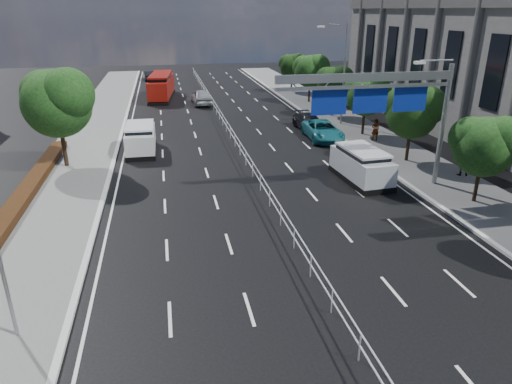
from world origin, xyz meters
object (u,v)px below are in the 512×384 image
object	(u,v)px
pedestrian_a	(375,130)
red_bus	(161,85)
white_minivan	(141,139)
near_car_silver	(201,97)
pedestrian_b	(463,162)
parked_car_dark	(309,122)
near_car_dark	(148,76)
overhead_gantry	(384,95)
parked_car_teal	(323,130)
silver_minivan	(361,165)

from	to	relation	value
pedestrian_a	red_bus	bearing A→B (deg)	-54.07
white_minivan	near_car_silver	size ratio (longest dim) A/B	0.98
near_car_silver	pedestrian_b	xyz separation A→B (m)	(14.07, -27.58, 0.17)
near_car_silver	parked_car_dark	distance (m)	16.05
near_car_dark	parked_car_dark	bearing A→B (deg)	105.29
overhead_gantry	white_minivan	size ratio (longest dim) A/B	2.10
parked_car_dark	pedestrian_a	bearing A→B (deg)	-56.60
parked_car_dark	pedestrian_b	distance (m)	15.02
white_minivan	parked_car_dark	size ratio (longest dim) A/B	1.04
parked_car_teal	silver_minivan	bearing A→B (deg)	-93.19
silver_minivan	parked_car_teal	bearing A→B (deg)	80.72
overhead_gantry	silver_minivan	distance (m)	4.85
white_minivan	pedestrian_b	distance (m)	22.41
red_bus	pedestrian_a	world-z (taller)	red_bus
white_minivan	near_car_silver	bearing A→B (deg)	71.51
white_minivan	parked_car_dark	bearing A→B (deg)	16.44
silver_minivan	parked_car_teal	world-z (taller)	silver_minivan
overhead_gantry	parked_car_teal	xyz separation A→B (m)	(0.69, 11.41, -4.86)
overhead_gantry	red_bus	xyz separation A→B (m)	(-12.08, 33.34, -4.09)
red_bus	parked_car_dark	world-z (taller)	red_bus
near_car_silver	silver_minivan	bearing A→B (deg)	103.28
pedestrian_a	pedestrian_b	distance (m)	9.02
near_car_silver	pedestrian_b	bearing A→B (deg)	114.75
near_car_dark	pedestrian_b	xyz separation A→B (m)	(20.24, -48.43, 0.34)
white_minivan	pedestrian_a	distance (m)	18.42
overhead_gantry	near_car_dark	distance (m)	51.50
near_car_silver	parked_car_dark	world-z (taller)	near_car_silver
red_bus	near_car_dark	xyz separation A→B (m)	(-1.83, 16.00, -0.83)
white_minivan	silver_minivan	size ratio (longest dim) A/B	0.95
near_car_dark	pedestrian_a	size ratio (longest dim) A/B	2.35
silver_minivan	parked_car_dark	xyz separation A→B (m)	(0.84, 13.22, -0.34)
parked_car_teal	red_bus	bearing A→B (deg)	122.44
pedestrian_a	near_car_dark	bearing A→B (deg)	-64.25
parked_car_teal	pedestrian_a	distance (m)	4.19
overhead_gantry	pedestrian_b	xyz separation A→B (m)	(6.33, 0.92, -4.59)
near_car_dark	pedestrian_a	world-z (taller)	pedestrian_a
parked_car_teal	pedestrian_a	world-z (taller)	pedestrian_a
parked_car_teal	pedestrian_b	xyz separation A→B (m)	(5.64, -10.50, 0.27)
pedestrian_a	overhead_gantry	bearing A→B (deg)	65.84
silver_minivan	parked_car_teal	distance (m)	9.89
red_bus	near_car_dark	world-z (taller)	red_bus
pedestrian_b	overhead_gantry	bearing A→B (deg)	26.91
white_minivan	near_car_dark	bearing A→B (deg)	90.51
white_minivan	parked_car_teal	size ratio (longest dim) A/B	0.90
red_bus	silver_minivan	xyz separation A→B (m)	(11.84, -31.77, -0.50)
near_car_dark	pedestrian_a	bearing A→B (deg)	107.48
near_car_silver	pedestrian_a	bearing A→B (deg)	120.94
parked_car_dark	parked_car_teal	bearing A→B (deg)	-93.05
near_car_dark	parked_car_dark	world-z (taller)	near_car_dark
parked_car_dark	pedestrian_b	world-z (taller)	pedestrian_b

